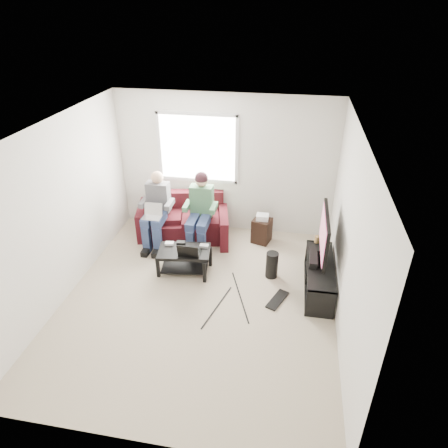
# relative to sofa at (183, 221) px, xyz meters

# --- Properties ---
(floor) EXTENTS (4.50, 4.50, 0.00)m
(floor) POSITION_rel_sofa_xyz_m (0.71, -1.79, -0.30)
(floor) COLOR #B2A48A
(floor) RESTS_ON ground
(ceiling) EXTENTS (4.50, 4.50, 0.00)m
(ceiling) POSITION_rel_sofa_xyz_m (0.71, -1.79, 2.30)
(ceiling) COLOR white
(ceiling) RESTS_ON wall_back
(wall_back) EXTENTS (4.50, 0.00, 4.50)m
(wall_back) POSITION_rel_sofa_xyz_m (0.71, 0.46, 1.00)
(wall_back) COLOR silver
(wall_back) RESTS_ON floor
(wall_front) EXTENTS (4.50, 0.00, 4.50)m
(wall_front) POSITION_rel_sofa_xyz_m (0.71, -4.04, 1.00)
(wall_front) COLOR silver
(wall_front) RESTS_ON floor
(wall_left) EXTENTS (0.00, 4.50, 4.50)m
(wall_left) POSITION_rel_sofa_xyz_m (-1.29, -1.79, 1.00)
(wall_left) COLOR silver
(wall_left) RESTS_ON floor
(wall_right) EXTENTS (0.00, 4.50, 4.50)m
(wall_right) POSITION_rel_sofa_xyz_m (2.71, -1.79, 1.00)
(wall_right) COLOR silver
(wall_right) RESTS_ON floor
(window) EXTENTS (1.48, 0.04, 1.28)m
(window) POSITION_rel_sofa_xyz_m (0.21, 0.44, 1.30)
(window) COLOR white
(window) RESTS_ON wall_back
(sofa) EXTENTS (1.88, 1.08, 0.81)m
(sofa) POSITION_rel_sofa_xyz_m (0.00, 0.00, 0.00)
(sofa) COLOR #451114
(sofa) RESTS_ON floor
(person_left) EXTENTS (0.40, 0.70, 1.33)m
(person_left) POSITION_rel_sofa_xyz_m (-0.40, -0.29, 0.42)
(person_left) COLOR navy
(person_left) RESTS_ON sofa
(person_right) EXTENTS (0.40, 0.71, 1.37)m
(person_right) POSITION_rel_sofa_xyz_m (0.40, -0.27, 0.48)
(person_right) COLOR navy
(person_right) RESTS_ON sofa
(laptop_silver) EXTENTS (0.39, 0.35, 0.24)m
(laptop_silver) POSITION_rel_sofa_xyz_m (-0.40, -0.53, 0.40)
(laptop_silver) COLOR silver
(laptop_silver) RESTS_ON person_left
(coffee_table) EXTENTS (0.89, 0.62, 0.42)m
(coffee_table) POSITION_rel_sofa_xyz_m (0.32, -1.11, 0.00)
(coffee_table) COLOR black
(coffee_table) RESTS_ON floor
(laptop_black) EXTENTS (0.39, 0.32, 0.24)m
(laptop_black) POSITION_rel_sofa_xyz_m (0.44, -1.19, 0.23)
(laptop_black) COLOR black
(laptop_black) RESTS_ON coffee_table
(controller_a) EXTENTS (0.15, 0.11, 0.04)m
(controller_a) POSITION_rel_sofa_xyz_m (0.04, -0.99, 0.13)
(controller_a) COLOR silver
(controller_a) RESTS_ON coffee_table
(controller_b) EXTENTS (0.15, 0.11, 0.04)m
(controller_b) POSITION_rel_sofa_xyz_m (0.22, -0.93, 0.13)
(controller_b) COLOR black
(controller_b) RESTS_ON coffee_table
(controller_c) EXTENTS (0.14, 0.09, 0.04)m
(controller_c) POSITION_rel_sofa_xyz_m (0.62, -0.96, 0.13)
(controller_c) COLOR gray
(controller_c) RESTS_ON coffee_table
(tv_stand) EXTENTS (0.42, 1.37, 0.45)m
(tv_stand) POSITION_rel_sofa_xyz_m (2.48, -1.18, -0.10)
(tv_stand) COLOR black
(tv_stand) RESTS_ON floor
(tv) EXTENTS (0.12, 1.10, 0.81)m
(tv) POSITION_rel_sofa_xyz_m (2.48, -1.08, 0.61)
(tv) COLOR black
(tv) RESTS_ON tv_stand
(soundbar) EXTENTS (0.12, 0.50, 0.10)m
(soundbar) POSITION_rel_sofa_xyz_m (2.36, -1.08, 0.20)
(soundbar) COLOR black
(soundbar) RESTS_ON tv_stand
(drink_cup) EXTENTS (0.08, 0.08, 0.12)m
(drink_cup) POSITION_rel_sofa_xyz_m (2.43, -0.55, 0.21)
(drink_cup) COLOR #A98048
(drink_cup) RESTS_ON tv_stand
(console_white) EXTENTS (0.30, 0.22, 0.06)m
(console_white) POSITION_rel_sofa_xyz_m (2.48, -1.58, -0.03)
(console_white) COLOR silver
(console_white) RESTS_ON tv_stand
(console_grey) EXTENTS (0.34, 0.26, 0.08)m
(console_grey) POSITION_rel_sofa_xyz_m (2.48, -0.88, -0.02)
(console_grey) COLOR gray
(console_grey) RESTS_ON tv_stand
(console_black) EXTENTS (0.38, 0.30, 0.07)m
(console_black) POSITION_rel_sofa_xyz_m (2.48, -1.23, -0.03)
(console_black) COLOR black
(console_black) RESTS_ON tv_stand
(subwoofer) EXTENTS (0.20, 0.20, 0.45)m
(subwoofer) POSITION_rel_sofa_xyz_m (1.74, -0.99, -0.08)
(subwoofer) COLOR black
(subwoofer) RESTS_ON floor
(keyboard_floor) EXTENTS (0.34, 0.51, 0.03)m
(keyboard_floor) POSITION_rel_sofa_xyz_m (1.88, -1.58, -0.29)
(keyboard_floor) COLOR black
(keyboard_floor) RESTS_ON floor
(end_table) EXTENTS (0.31, 0.31, 0.56)m
(end_table) POSITION_rel_sofa_xyz_m (1.47, 0.05, -0.05)
(end_table) COLOR black
(end_table) RESTS_ON floor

